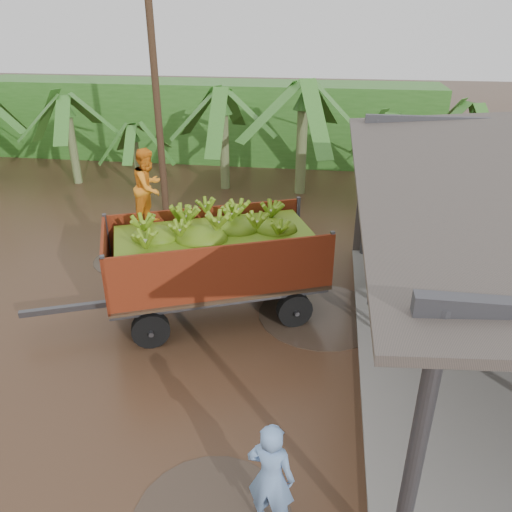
{
  "coord_description": "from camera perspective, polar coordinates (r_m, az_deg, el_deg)",
  "views": [
    {
      "loc": [
        4.11,
        -7.99,
        6.53
      ],
      "look_at": [
        2.55,
        2.54,
        1.31
      ],
      "focal_mm": 35.0,
      "sensor_mm": 36.0,
      "label": 1
    }
  ],
  "objects": [
    {
      "name": "utility_pole",
      "position": [
        17.59,
        -11.35,
        17.98
      ],
      "size": [
        1.2,
        0.24,
        8.26
      ],
      "color": "#47301E",
      "rests_on": "ground"
    },
    {
      "name": "hedge_north",
      "position": [
        25.21,
        -5.95,
        15.16
      ],
      "size": [
        22.0,
        3.0,
        3.6
      ],
      "primitive_type": "cube",
      "color": "#2D661E",
      "rests_on": "ground"
    },
    {
      "name": "man_blue",
      "position": [
        7.32,
        1.7,
        -23.95
      ],
      "size": [
        0.74,
        0.56,
        1.83
      ],
      "primitive_type": "imported",
      "rotation": [
        0.0,
        0.0,
        2.95
      ],
      "color": "#7298CF",
      "rests_on": "ground"
    },
    {
      "name": "banana_plants",
      "position": [
        18.17,
        -20.99,
        9.62
      ],
      "size": [
        24.53,
        20.72,
        4.43
      ],
      "color": "#2D661E",
      "rests_on": "ground"
    },
    {
      "name": "banana_trailer",
      "position": [
        11.5,
        -4.88,
        0.0
      ],
      "size": [
        6.76,
        4.07,
        3.97
      ],
      "rotation": [
        0.0,
        0.0,
        0.4
      ],
      "color": "#9A2F16",
      "rests_on": "ground"
    },
    {
      "name": "man_grey",
      "position": [
        11.29,
        14.99,
        -5.26
      ],
      "size": [
        0.97,
        0.42,
        1.64
      ],
      "primitive_type": "imported",
      "rotation": [
        0.0,
        0.0,
        3.16
      ],
      "color": "slate",
      "rests_on": "ground"
    },
    {
      "name": "ground",
      "position": [
        11.11,
        -15.37,
        -10.99
      ],
      "size": [
        100.0,
        100.0,
        0.0
      ],
      "primitive_type": "plane",
      "color": "black",
      "rests_on": "ground"
    }
  ]
}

